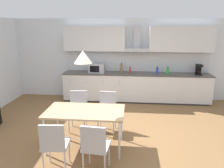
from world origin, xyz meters
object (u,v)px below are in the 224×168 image
Objects in this scene: bottle_brown at (121,68)px; chair_far_right at (107,107)px; chair_near_left at (54,142)px; chair_near_right at (95,144)px; coffee_maker at (199,69)px; bottle_blue at (157,71)px; dining_table at (85,113)px; chair_far_left at (78,106)px; bottle_green at (168,71)px; microwave at (97,68)px; bottle_red at (130,70)px; pendant_lamp at (83,57)px.

bottle_brown is 2.16m from chair_far_right.
chair_near_right is (0.64, 0.00, 0.00)m from chair_near_left.
coffee_maker reaches higher than bottle_blue.
bottle_blue is at bearing 60.33° from dining_table.
chair_far_left is 1.70m from chair_near_right.
bottle_brown is 3.70m from chair_near_right.
bottle_green is 3.93m from chair_near_right.
chair_far_left is at bearing 112.64° from chair_near_right.
microwave is at bearing 105.49° from chair_far_right.
chair_near_right is at bearing -67.36° from chair_far_left.
bottle_brown is at bearing 179.21° from coffee_maker.
chair_near_left is at bearing -102.98° from bottle_brown.
chair_near_right is at bearing -109.66° from bottle_blue.
coffee_maker is 2.03m from bottle_red.
chair_far_left is (-1.95, -2.05, -0.44)m from bottle_blue.
bottle_green is 0.16× the size of dining_table.
bottle_brown is 2.94m from dining_table.
bottle_red is 0.87× the size of bottle_green.
coffee_maker is (3.06, 0.03, 0.01)m from microwave.
microwave reaches higher than chair_near_left.
bottle_green reaches higher than bottle_blue.
chair_near_left is at bearing -112.27° from pendant_lamp.
microwave is 1.85m from bottle_blue.
bottle_red is at bearing 177.33° from bottle_blue.
bottle_green is at bearing -3.98° from bottle_brown.
bottle_red is (0.27, -0.01, -0.04)m from bottle_brown.
chair_far_right is (0.56, -2.04, -0.49)m from microwave.
microwave is 2.17m from chair_far_right.
microwave reaches higher than chair_far_left.
bottle_red is at bearing -2.59° from bottle_brown.
chair_far_left is (-2.25, -2.00, -0.45)m from bottle_green.
chair_far_right is (-1.59, -2.00, -0.45)m from bottle_green.
coffee_maker is at bearing 0.49° from microwave.
chair_far_left is at bearing -112.23° from bottle_brown.
bottle_red is 3.08m from pendant_lamp.
chair_near_left is at bearing -89.56° from chair_far_left.
bottle_green is 0.26× the size of chair_near_right.
bottle_brown is 1.52× the size of bottle_red.
bottle_red reaches higher than chair_far_left.
chair_near_left is (-3.14, -3.63, -0.50)m from coffee_maker.
chair_far_right is 1.00× the size of chair_far_left.
pendant_lamp is at bearing -105.43° from bottle_red.
dining_table is (-2.82, -2.85, -0.32)m from coffee_maker.
bottle_red is 0.23× the size of chair_far_right.
chair_near_left is at bearing -180.00° from chair_near_right.
bottle_brown is 0.35× the size of chair_far_right.
chair_far_right is at bearing 67.13° from dining_table.
chair_far_left is at bearing -179.99° from chair_far_right.
chair_far_left is at bearing -138.37° from bottle_green.
coffee_maker reaches higher than dining_table.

